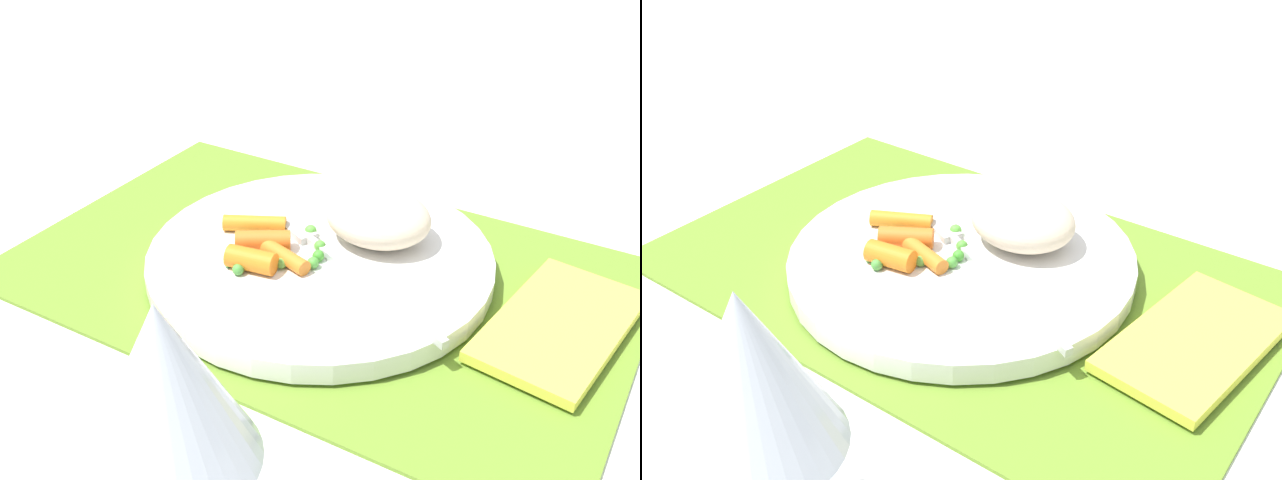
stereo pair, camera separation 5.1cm
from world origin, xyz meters
The scene contains 9 objects.
ground_plane centered at (0.00, 0.00, 0.00)m, with size 2.40×2.40×0.00m, color white.
placemat centered at (0.00, 0.00, 0.00)m, with size 0.48×0.30×0.01m, color olive.
plate centered at (0.00, 0.00, 0.01)m, with size 0.27×0.27×0.02m, color white.
rice_mound centered at (-0.03, -0.04, 0.04)m, with size 0.09×0.07×0.04m, color beige.
carrot_portion centered at (0.04, 0.03, 0.03)m, with size 0.10×0.07×0.02m.
pea_scatter centered at (0.02, 0.02, 0.03)m, with size 0.07×0.08×0.01m.
fork centered at (-0.02, 0.01, 0.03)m, with size 0.19×0.10×0.01m.
wine_glass centered at (-0.07, 0.25, 0.11)m, with size 0.08×0.08×0.16m.
napkin centered at (-0.18, -0.02, 0.01)m, with size 0.08×0.14×0.01m, color #EAE54C.
Camera 1 is at (-0.25, 0.43, 0.33)m, focal length 42.07 mm.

